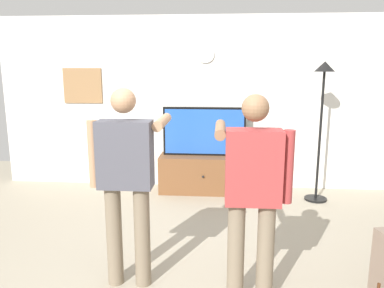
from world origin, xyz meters
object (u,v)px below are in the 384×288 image
object	(u,v)px
television	(204,131)
floor_lamp	(322,103)
wall_clock	(205,54)
person_standing_nearer_lamp	(126,175)
framed_picture	(83,86)
person_standing_nearer_couch	(253,188)
tv_stand	(204,174)

from	to	relation	value
television	floor_lamp	world-z (taller)	floor_lamp
wall_clock	person_standing_nearer_lamp	bearing A→B (deg)	-100.77
person_standing_nearer_lamp	television	bearing A→B (deg)	78.25
television	floor_lamp	bearing A→B (deg)	-10.16
television	wall_clock	world-z (taller)	wall_clock
framed_picture	person_standing_nearer_lamp	world-z (taller)	framed_picture
floor_lamp	person_standing_nearer_couch	world-z (taller)	floor_lamp
floor_lamp	tv_stand	bearing A→B (deg)	171.40
television	wall_clock	bearing A→B (deg)	90.00
television	floor_lamp	distance (m)	1.76
wall_clock	person_standing_nearer_couch	world-z (taller)	wall_clock
person_standing_nearer_couch	tv_stand	bearing A→B (deg)	100.54
floor_lamp	wall_clock	bearing A→B (deg)	161.96
tv_stand	floor_lamp	xyz separation A→B (m)	(1.66, -0.25, 1.14)
tv_stand	wall_clock	distance (m)	1.85
tv_stand	person_standing_nearer_couch	world-z (taller)	person_standing_nearer_couch
floor_lamp	person_standing_nearer_lamp	bearing A→B (deg)	-133.44
person_standing_nearer_lamp	person_standing_nearer_couch	size ratio (longest dim) A/B	1.02
tv_stand	framed_picture	size ratio (longest dim) A/B	2.19
tv_stand	floor_lamp	world-z (taller)	floor_lamp
tv_stand	person_standing_nearer_lamp	world-z (taller)	person_standing_nearer_lamp
wall_clock	floor_lamp	xyz separation A→B (m)	(1.66, -0.54, -0.68)
tv_stand	person_standing_nearer_couch	size ratio (longest dim) A/B	0.79
television	framed_picture	world-z (taller)	framed_picture
wall_clock	person_standing_nearer_lamp	size ratio (longest dim) A/B	0.15
framed_picture	person_standing_nearer_couch	bearing A→B (deg)	-50.97
television	framed_picture	size ratio (longest dim) A/B	2.03
television	framed_picture	distance (m)	2.09
television	person_standing_nearer_couch	distance (m)	2.86
wall_clock	framed_picture	xyz separation A→B (m)	(-1.97, 0.00, -0.49)
television	wall_clock	distance (m)	1.19
wall_clock	television	bearing A→B (deg)	-90.00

